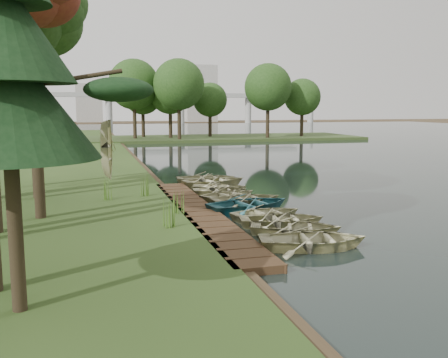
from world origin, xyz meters
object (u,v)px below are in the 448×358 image
object	(u,v)px
rowboat_1	(295,225)
rowboat_2	(282,217)
rowboat_0	(313,237)
stored_rowboat	(109,174)
boardwalk	(199,214)
pine_tree	(5,62)

from	to	relation	value
rowboat_1	rowboat_2	distance (m)	1.40
rowboat_1	rowboat_2	bearing A→B (deg)	20.61
rowboat_2	rowboat_0	bearing A→B (deg)	-174.45
rowboat_1	stored_rowboat	bearing A→B (deg)	44.78
boardwalk	rowboat_2	world-z (taller)	rowboat_2
rowboat_2	boardwalk	bearing A→B (deg)	55.76
boardwalk	stored_rowboat	world-z (taller)	stored_rowboat
stored_rowboat	pine_tree	world-z (taller)	pine_tree
boardwalk	rowboat_0	xyz separation A→B (m)	(2.61, -5.87, 0.28)
boardwalk	rowboat_1	world-z (taller)	rowboat_1
rowboat_2	pine_tree	world-z (taller)	pine_tree
rowboat_0	stored_rowboat	size ratio (longest dim) A/B	0.99
rowboat_0	pine_tree	distance (m)	10.84
boardwalk	rowboat_0	world-z (taller)	rowboat_0
stored_rowboat	rowboat_2	bearing A→B (deg)	-143.24
stored_rowboat	rowboat_0	bearing A→B (deg)	-148.39
boardwalk	rowboat_1	size ratio (longest dim) A/B	4.70
stored_rowboat	pine_tree	bearing A→B (deg)	-176.65
stored_rowboat	rowboat_1	bearing A→B (deg)	-145.52
boardwalk	stored_rowboat	size ratio (longest dim) A/B	4.32
rowboat_2	stored_rowboat	world-z (taller)	stored_rowboat
boardwalk	rowboat_0	bearing A→B (deg)	-66.00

